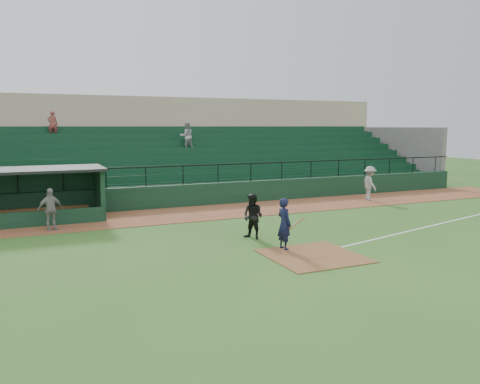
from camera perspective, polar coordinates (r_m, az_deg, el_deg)
name	(u,v)px	position (r m, az deg, el deg)	size (l,w,h in m)	color
ground	(298,249)	(16.97, 6.95, -6.82)	(90.00, 90.00, 0.00)	#2E5A1D
warning_track	(216,212)	(24.01, -2.92, -2.37)	(40.00, 4.00, 0.03)	brown
home_plate_dirt	(313,256)	(16.15, 8.80, -7.57)	(3.00, 3.00, 0.03)	brown
foul_line	(440,224)	(22.87, 22.82, -3.53)	(18.00, 0.09, 0.01)	white
stadium_structure	(169,157)	(31.72, -8.50, 4.22)	(38.00, 13.08, 6.40)	#10311D
batter_at_plate	(284,224)	(16.69, 5.33, -3.83)	(1.05, 0.72, 1.83)	black
umpire	(253,217)	(18.20, 1.56, -2.96)	(0.84, 0.66, 1.73)	black
runner	(370,183)	(28.43, 15.30, 1.01)	(1.28, 0.73, 1.98)	gray
dugout_player_a	(50,209)	(21.06, -21.78, -1.93)	(1.02, 0.43, 1.75)	gray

